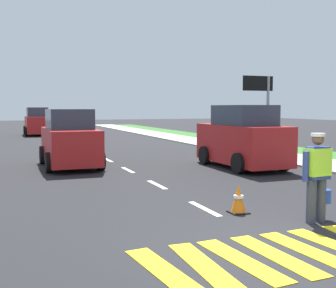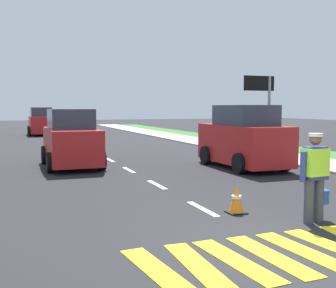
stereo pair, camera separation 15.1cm
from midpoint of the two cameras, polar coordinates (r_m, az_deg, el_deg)
name	(u,v)px [view 1 (the left image)]	position (r m, az deg, el deg)	size (l,w,h in m)	color
ground_plane	(73,143)	(26.74, -12.61, 0.18)	(96.00, 96.00, 0.00)	black
sidewalk_right	(282,157)	(19.04, 14.65, -1.72)	(2.40, 72.00, 0.14)	#B2ADA3
grass_verge_right	(326,155)	(20.53, 20.11, -1.40)	(2.40, 72.00, 0.06)	#38722D
crosswalk_stripes	(292,253)	(6.74, 15.46, -13.75)	(4.54, 1.93, 0.01)	yellow
lane_center_line	(64,138)	(30.89, -13.74, 0.79)	(0.14, 46.40, 0.01)	silver
road_worker	(318,173)	(8.41, 18.76, -3.65)	(0.75, 0.42, 1.67)	#383D4C
lane_direction_sign	(262,100)	(14.99, 12.07, 5.80)	(1.16, 0.11, 3.20)	gray
traffic_cone_near	(238,199)	(8.87, 8.86, -7.23)	(0.36, 0.36, 0.59)	black
car_oncoming_lead	(70,140)	(15.83, -13.18, 0.49)	(1.93, 3.88, 2.08)	red
car_oncoming_third	(37,122)	(34.57, -17.09, 2.77)	(1.96, 3.86, 2.14)	red
car_parked_curbside	(242,139)	(15.45, 9.56, 0.70)	(1.94, 4.05, 2.22)	red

